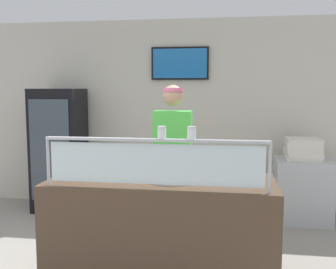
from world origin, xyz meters
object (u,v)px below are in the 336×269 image
Objects in this scene: worker_figure at (173,159)px; pizza_box_stack at (303,149)px; pizza_server at (172,176)px; pizza_tray at (172,178)px; drink_fridge at (59,150)px; parmesan_shaker at (162,133)px; pepper_flake_shaker at (192,134)px.

worker_figure is 3.94× the size of pizza_box_stack.
pizza_server is 2.43m from pizza_box_stack.
pizza_server is at bearing -125.63° from pizza_box_stack.
pizza_tray is 0.26× the size of worker_figure.
parmesan_shaker is at bearing -51.09° from drink_fridge.
worker_figure is at bearing -35.75° from drink_fridge.
pizza_tray is 1.01× the size of pizza_box_stack.
parmesan_shaker is 0.21× the size of pizza_box_stack.
pizza_box_stack is at bearing 57.46° from parmesan_shaker.
pizza_server is 0.63× the size of pizza_box_stack.
pizza_tray is at bearing -46.38° from drink_fridge.
drink_fridge is (-1.90, 2.02, -0.13)m from pizza_server.
pepper_flake_shaker is at bearing -73.52° from pizza_server.
pepper_flake_shaker is at bearing -74.49° from worker_figure.
drink_fridge is at bearing 179.24° from pizza_box_stack.
pizza_tray is 1.61× the size of pizza_server.
parmesan_shaker is 2.73m from pizza_box_stack.
parmesan_shaker is 0.06× the size of drink_fridge.
pizza_server is at bearing 83.28° from parmesan_shaker.
worker_figure is 1.02× the size of drink_fridge.
pepper_flake_shaker is 0.06× the size of worker_figure.
pizza_tray is 0.03m from pizza_server.
pepper_flake_shaker is 1.11m from worker_figure.
worker_figure reaches higher than pepper_flake_shaker.
worker_figure is at bearing 97.24° from pizza_tray.
pizza_tray is 0.70m from worker_figure.
drink_fridge is at bearing 128.91° from parmesan_shaker.
drink_fridge reaches higher than pepper_flake_shaker.
pizza_tray is 0.26× the size of drink_fridge.
pizza_box_stack is (1.41, 1.95, -0.01)m from pizza_tray.
drink_fridge is at bearing 144.25° from worker_figure.
pepper_flake_shaker is (0.23, 0.00, 0.00)m from parmesan_shaker.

